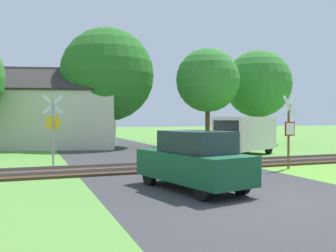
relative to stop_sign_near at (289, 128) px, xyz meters
name	(u,v)px	position (x,y,z in m)	size (l,w,h in m)	color
ground_plane	(251,200)	(-4.85, -4.57, -1.72)	(160.00, 160.00, 0.00)	#5B933D
road_asphalt	(216,187)	(-4.85, -2.57, -1.72)	(7.59, 80.00, 0.01)	#38383A
rail_track	(165,167)	(-4.85, 2.06, -1.67)	(60.00, 2.60, 0.22)	#422D1E
stop_sign_near	(289,128)	(0.00, 0.00, 0.00)	(0.87, 0.22, 3.12)	brown
crossing_sign_far	(53,125)	(-9.36, 4.01, 0.16)	(0.88, 0.14, 3.20)	#9E9EA5
house	(62,117)	(-8.05, 15.29, 0.50)	(9.16, 7.38, 5.87)	beige
tree_right	(208,80)	(2.50, 12.70, 3.33)	(4.87, 4.87, 7.50)	#513823
tree_far	(258,84)	(8.30, 14.59, 3.40)	(5.78, 5.78, 8.02)	#513823
tree_center	(107,75)	(-4.79, 14.82, 3.69)	(6.97, 6.97, 8.90)	#513823
mail_truck	(244,134)	(1.34, 5.70, -0.49)	(5.19, 3.96, 2.24)	silver
parked_car	(193,160)	(-5.75, -2.84, -0.83)	(2.47, 4.26, 1.78)	#144C2D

